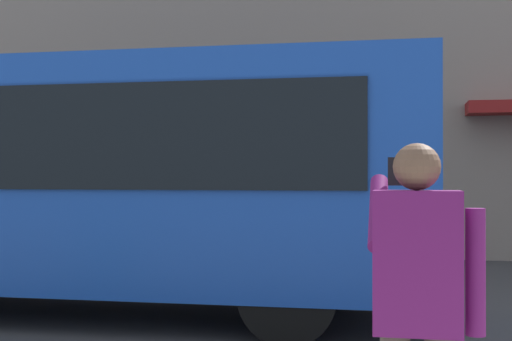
% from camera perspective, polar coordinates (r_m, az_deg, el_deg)
% --- Properties ---
extents(ground_plane, '(60.00, 60.00, 0.00)m').
position_cam_1_polar(ground_plane, '(8.47, 11.55, -11.94)').
color(ground_plane, '#38383A').
extents(red_bus, '(9.05, 2.54, 3.08)m').
position_cam_1_polar(red_bus, '(9.09, -15.51, -0.46)').
color(red_bus, '#1947AD').
rests_on(red_bus, ground_plane).
extents(pedestrian_photographer, '(0.53, 0.52, 1.70)m').
position_cam_1_polar(pedestrian_photographer, '(3.42, 12.88, -9.80)').
color(pedestrian_photographer, '#4C4238').
rests_on(pedestrian_photographer, sidewalk_curb).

